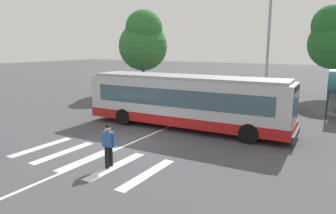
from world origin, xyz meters
TOP-DOWN VIEW (x-y plane):
  - ground_plane at (0.00, 0.00)m, footprint 160.00×160.00m
  - city_transit_bus at (1.18, 4.41)m, footprint 12.19×3.05m
  - pedestrian_crossing_street at (1.41, -2.42)m, footprint 0.57×0.43m
  - parked_car_red at (-6.03, 13.00)m, footprint 2.25×4.66m
  - parked_car_champagne at (-3.29, 12.88)m, footprint 1.98×4.55m
  - parked_car_black at (-0.51, 13.07)m, footprint 2.20×4.64m
  - parked_car_white at (2.07, 12.94)m, footprint 2.04×4.58m
  - parked_car_blue at (4.81, 12.75)m, footprint 2.35×4.69m
  - twin_arm_street_lamp at (3.70, 12.85)m, footprint 3.96×0.32m
  - background_tree_left at (-9.62, 15.41)m, footprint 5.07×5.07m
  - background_tree_right at (7.57, 21.22)m, footprint 4.70×4.70m
  - crosswalk_painted_stripes at (0.04, -2.21)m, footprint 6.56×3.27m
  - lane_center_line at (0.26, 2.00)m, footprint 0.16×24.00m

SIDE VIEW (x-z plane):
  - ground_plane at x=0.00m, z-range 0.00..0.00m
  - lane_center_line at x=0.26m, z-range 0.00..0.01m
  - crosswalk_painted_stripes at x=0.04m, z-range 0.00..0.01m
  - parked_car_red at x=-6.03m, z-range 0.09..1.44m
  - parked_car_champagne at x=-3.29m, z-range 0.09..1.44m
  - parked_car_black at x=-0.51m, z-range 0.09..1.44m
  - parked_car_white at x=2.07m, z-range 0.09..1.44m
  - parked_car_blue at x=4.81m, z-range 0.09..1.44m
  - pedestrian_crossing_street at x=1.41m, z-range 0.11..1.83m
  - city_transit_bus at x=1.18m, z-range 0.06..3.12m
  - background_tree_left at x=-9.62m, z-range 1.06..9.49m
  - background_tree_right at x=7.57m, z-range 1.27..9.69m
  - twin_arm_street_lamp at x=3.70m, z-range 1.01..10.45m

